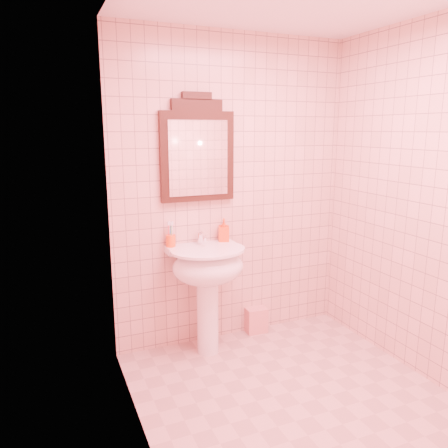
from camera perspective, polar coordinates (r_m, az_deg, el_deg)
name	(u,v)px	position (r m, az deg, el deg)	size (l,w,h in m)	color
floor	(300,404)	(3.12, 9.94, -22.12)	(2.20, 2.20, 0.00)	#C59D8E
back_wall	(232,192)	(3.58, 1.09, 4.16)	(2.00, 0.02, 2.50)	beige
pedestal_sink	(208,274)	(3.40, -2.14, -6.51)	(0.58, 0.58, 0.86)	white
faucet	(201,237)	(3.45, -2.98, -1.76)	(0.04, 0.16, 0.11)	white
mirror	(197,152)	(3.41, -3.49, 9.39)	(0.59, 0.06, 0.83)	black
toothbrush_cup	(171,240)	(3.41, -6.97, -2.15)	(0.07, 0.07, 0.17)	#F54E14
soap_dispenser	(224,230)	(3.54, -0.03, -0.80)	(0.08, 0.09, 0.19)	#DF4012
towel	(256,320)	(3.95, 4.23, -12.40)	(0.18, 0.12, 0.22)	tan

